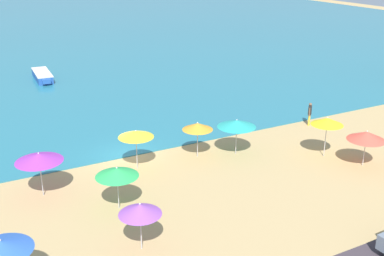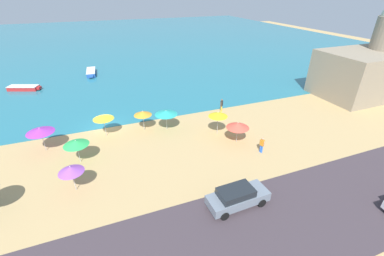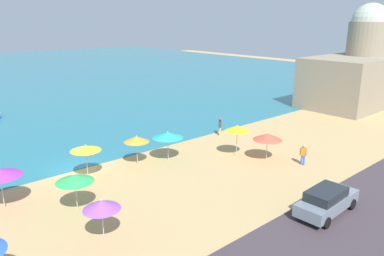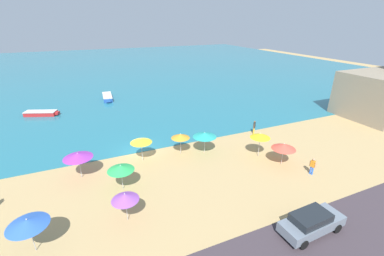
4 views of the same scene
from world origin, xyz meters
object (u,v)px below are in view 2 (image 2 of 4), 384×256
(beach_umbrella_2, at_px, (103,117))
(beach_umbrella_0, at_px, (40,130))
(beach_umbrella_9, at_px, (71,170))
(beach_umbrella_3, at_px, (76,143))
(beach_umbrella_4, at_px, (143,113))
(beach_umbrella_1, at_px, (238,125))
(beach_umbrella_8, at_px, (218,114))
(beach_umbrella_10, at_px, (166,112))
(parked_car_1, at_px, (237,197))
(skiff_offshore, at_px, (24,88))
(skiff_nearshore, at_px, (91,72))
(bather_2, at_px, (222,105))
(harbor_fortress, at_px, (373,64))
(bather_0, at_px, (262,144))

(beach_umbrella_2, bearing_deg, beach_umbrella_0, -172.60)
(beach_umbrella_2, distance_m, beach_umbrella_9, 8.30)
(beach_umbrella_3, height_order, beach_umbrella_4, beach_umbrella_4)
(beach_umbrella_1, xyz_separation_m, beach_umbrella_8, (-1.11, 2.18, 0.41))
(beach_umbrella_10, distance_m, parked_car_1, 12.92)
(beach_umbrella_2, xyz_separation_m, beach_umbrella_8, (11.14, -3.92, 0.14))
(beach_umbrella_2, xyz_separation_m, skiff_offshore, (-10.51, 18.85, -1.82))
(beach_umbrella_9, bearing_deg, beach_umbrella_8, 15.23)
(beach_umbrella_8, bearing_deg, skiff_nearshore, 113.09)
(beach_umbrella_9, relative_size, skiff_offshore, 0.47)
(beach_umbrella_2, relative_size, beach_umbrella_4, 1.06)
(beach_umbrella_8, height_order, beach_umbrella_9, beach_umbrella_8)
(beach_umbrella_1, relative_size, beach_umbrella_4, 0.98)
(bather_2, bearing_deg, beach_umbrella_0, -175.23)
(harbor_fortress, bearing_deg, beach_umbrella_0, 179.74)
(beach_umbrella_8, distance_m, harbor_fortress, 25.96)
(bather_2, bearing_deg, beach_umbrella_1, -104.77)
(beach_umbrella_8, bearing_deg, bather_2, 58.48)
(beach_umbrella_4, bearing_deg, bather_0, -41.60)
(skiff_nearshore, bearing_deg, beach_umbrella_8, -66.91)
(skiff_nearshore, distance_m, harbor_fortress, 44.91)
(beach_umbrella_4, distance_m, parked_car_1, 14.15)
(beach_umbrella_8, relative_size, bather_2, 1.51)
(beach_umbrella_8, distance_m, beach_umbrella_10, 5.59)
(beach_umbrella_10, bearing_deg, beach_umbrella_2, 171.38)
(beach_umbrella_2, relative_size, beach_umbrella_8, 0.93)
(beach_umbrella_9, distance_m, beach_umbrella_10, 11.55)
(beach_umbrella_2, distance_m, beach_umbrella_4, 4.03)
(beach_umbrella_2, height_order, beach_umbrella_8, beach_umbrella_8)
(beach_umbrella_3, relative_size, bather_2, 1.33)
(skiff_nearshore, bearing_deg, beach_umbrella_9, -94.32)
(beach_umbrella_4, distance_m, beach_umbrella_10, 2.50)
(beach_umbrella_0, height_order, harbor_fortress, harbor_fortress)
(beach_umbrella_8, xyz_separation_m, parked_car_1, (-3.27, -9.82, -1.48))
(skiff_nearshore, bearing_deg, beach_umbrella_2, -88.58)
(beach_umbrella_4, distance_m, beach_umbrella_9, 10.30)
(beach_umbrella_3, bearing_deg, parked_car_1, -42.98)
(beach_umbrella_1, distance_m, bather_2, 7.32)
(beach_umbrella_2, distance_m, skiff_offshore, 21.66)
(beach_umbrella_2, bearing_deg, beach_umbrella_10, -8.62)
(beach_umbrella_4, relative_size, bather_2, 1.33)
(bather_2, height_order, harbor_fortress, harbor_fortress)
(beach_umbrella_4, bearing_deg, bather_2, 6.18)
(beach_umbrella_3, bearing_deg, skiff_offshore, 109.08)
(bather_0, bearing_deg, beach_umbrella_0, 157.76)
(beach_umbrella_3, distance_m, beach_umbrella_4, 7.64)
(beach_umbrella_9, bearing_deg, beach_umbrella_2, 69.20)
(bather_0, height_order, parked_car_1, bather_0)
(beach_umbrella_8, xyz_separation_m, bather_2, (2.96, 4.83, -1.37))
(beach_umbrella_3, bearing_deg, beach_umbrella_9, -95.04)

